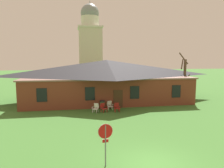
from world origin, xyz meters
TOP-DOWN VIEW (x-y plane):
  - ground_plane at (0.00, 0.00)m, footprint 200.00×200.00m
  - brick_building at (0.00, 18.01)m, footprint 21.60×10.40m
  - dome_tower at (-1.09, 35.36)m, footprint 5.18×5.18m
  - stop_sign at (-2.56, 0.34)m, footprint 0.80×0.15m
  - lawn_chair_by_porch at (-2.09, 11.47)m, footprint 0.81×0.85m
  - lawn_chair_near_door at (-1.27, 11.46)m, footprint 0.81×0.85m
  - lawn_chair_left_end at (-0.44, 12.39)m, footprint 0.68×0.71m
  - lawn_chair_middle at (0.16, 11.34)m, footprint 0.64×0.67m
  - bare_tree_beside_building at (10.58, 16.22)m, footprint 1.56×1.62m
  - trash_bin at (-1.23, 12.71)m, footprint 0.56×0.56m

SIDE VIEW (x-z plane):
  - ground_plane at x=0.00m, z-range 0.00..0.00m
  - trash_bin at x=-1.23m, z-range 0.01..0.99m
  - lawn_chair_by_porch at x=-2.09m, z-range 0.02..0.98m
  - lawn_chair_near_door at x=-1.27m, z-range 0.02..0.98m
  - lawn_chair_left_end at x=-0.44m, z-range 0.02..0.98m
  - lawn_chair_middle at x=0.16m, z-range 0.02..0.98m
  - stop_sign at x=-2.56m, z-range 0.47..2.77m
  - brick_building at x=0.00m, z-range 0.05..5.56m
  - bare_tree_beside_building at x=10.58m, z-range -0.17..6.35m
  - dome_tower at x=-1.09m, z-range -0.82..17.36m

